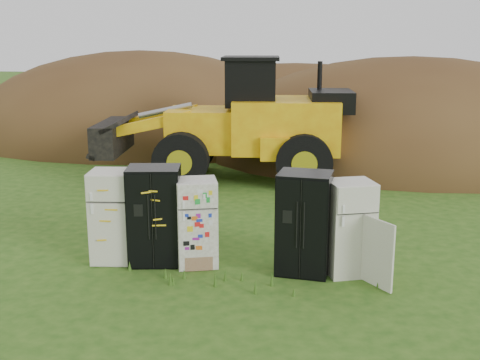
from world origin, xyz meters
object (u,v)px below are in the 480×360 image
object	(u,v)px
fridge_black_right	(304,223)
fridge_open_door	(349,228)
fridge_sticker	(197,222)
wheel_loader	(220,119)
fridge_leftmost	(113,216)
fridge_black_side	(155,216)

from	to	relation	value
fridge_black_right	fridge_open_door	size ratio (longest dim) A/B	1.08
fridge_sticker	wheel_loader	bearing A→B (deg)	80.13
fridge_leftmost	fridge_sticker	world-z (taller)	fridge_leftmost
fridge_black_side	wheel_loader	bearing A→B (deg)	80.38
fridge_leftmost	fridge_black_side	xyz separation A→B (m)	(0.86, 0.01, 0.05)
wheel_loader	fridge_open_door	bearing A→B (deg)	-68.16
fridge_sticker	wheel_loader	size ratio (longest dim) A/B	0.22
fridge_leftmost	fridge_black_right	xyz separation A→B (m)	(3.78, -0.04, 0.05)
fridge_black_side	fridge_open_door	size ratio (longest dim) A/B	1.08
fridge_leftmost	fridge_open_door	world-z (taller)	fridge_leftmost
fridge_leftmost	wheel_loader	size ratio (longest dim) A/B	0.23
fridge_leftmost	wheel_loader	bearing A→B (deg)	76.83
fridge_black_side	fridge_black_right	xyz separation A→B (m)	(2.92, -0.06, 0.00)
fridge_black_side	fridge_sticker	distance (m)	0.85
fridge_black_side	fridge_sticker	world-z (taller)	fridge_black_side
fridge_black_right	fridge_open_door	xyz separation A→B (m)	(0.84, 0.08, -0.08)
fridge_open_door	fridge_black_side	bearing A→B (deg)	161.00
fridge_leftmost	fridge_open_door	distance (m)	4.62
fridge_sticker	fridge_open_door	world-z (taller)	fridge_open_door
fridge_leftmost	fridge_open_door	xyz separation A→B (m)	(4.62, 0.03, -0.02)
fridge_black_side	fridge_black_right	bearing A→B (deg)	-11.17
wheel_loader	fridge_sticker	bearing A→B (deg)	-88.96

